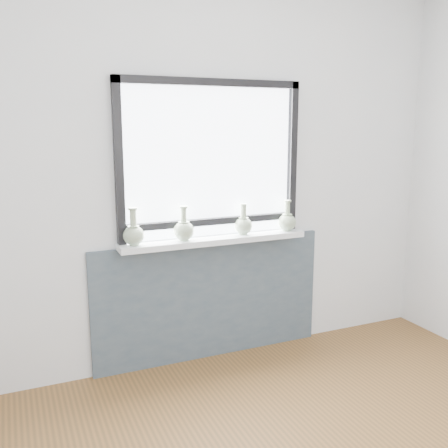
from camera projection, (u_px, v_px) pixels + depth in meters
name	position (u px, v px, depth m)	size (l,w,h in m)	color
back_wall	(209.00, 177.00, 3.42)	(3.60, 0.02, 2.60)	silver
apron_panel	(211.00, 299.00, 3.56)	(1.70, 0.03, 0.86)	#4A5660
windowsill	(215.00, 240.00, 3.41)	(1.32, 0.18, 0.04)	white
window	(211.00, 157.00, 3.35)	(1.30, 0.06, 1.05)	black
vase_a	(134.00, 233.00, 3.16)	(0.14, 0.14, 0.24)	#A6BC99
vase_b	(184.00, 229.00, 3.29)	(0.14, 0.14, 0.23)	#A6BC99
vase_c	(243.00, 224.00, 3.48)	(0.13, 0.13, 0.22)	#A6BC99
vase_d	(287.00, 221.00, 3.60)	(0.13, 0.13, 0.22)	#A6BC99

